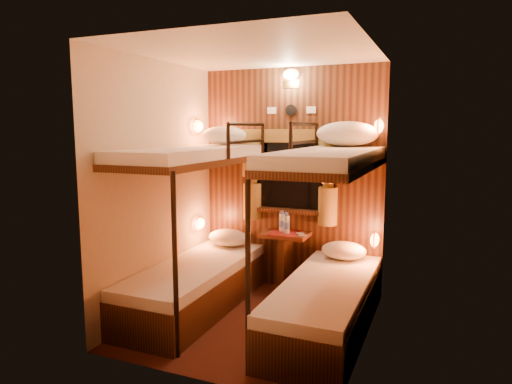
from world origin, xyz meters
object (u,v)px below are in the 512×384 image
at_px(bunk_left, 195,253).
at_px(bunk_right, 327,269).
at_px(bottle_right, 287,224).
at_px(bottle_left, 282,222).
at_px(table, 285,254).

xyz_separation_m(bunk_left, bunk_right, (1.30, 0.00, 0.00)).
relative_size(bunk_left, bunk_right, 1.00).
bearing_deg(bunk_right, bunk_left, 180.00).
bearing_deg(bottle_right, bottle_left, 134.72).
relative_size(bunk_left, table, 2.90).
bearing_deg(table, bunk_right, -50.33).
xyz_separation_m(bunk_left, bottle_right, (0.67, 0.76, 0.19)).
distance_m(bunk_left, table, 1.02).
xyz_separation_m(bunk_right, bottle_right, (-0.62, 0.76, 0.19)).
distance_m(table, bottle_right, 0.34).
bearing_deg(bunk_left, bunk_right, 0.00).
distance_m(bunk_left, bottle_right, 1.03).
relative_size(bunk_right, table, 2.90).
bearing_deg(table, bottle_right, -41.27).
height_order(bunk_right, bottle_left, bunk_right).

